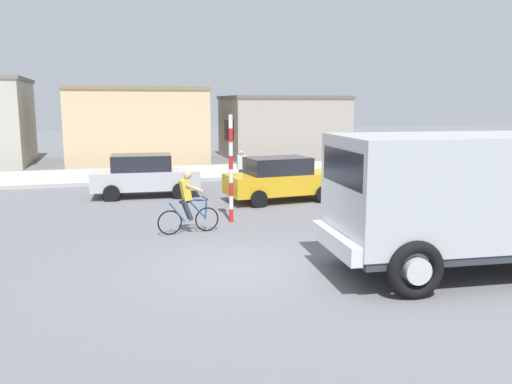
{
  "coord_description": "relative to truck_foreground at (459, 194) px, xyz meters",
  "views": [
    {
      "loc": [
        -2.82,
        -10.68,
        3.55
      ],
      "look_at": [
        0.98,
        2.5,
        1.2
      ],
      "focal_mm": 36.82,
      "sensor_mm": 36.0,
      "label": 1
    }
  ],
  "objects": [
    {
      "name": "cyclist",
      "position": [
        -4.9,
        4.89,
        -0.8
      ],
      "size": [
        1.72,
        0.52,
        1.72
      ],
      "color": "black",
      "rests_on": "ground"
    },
    {
      "name": "pedestrian_near_kerb",
      "position": [
        -1.67,
        11.53,
        -0.82
      ],
      "size": [
        0.34,
        0.22,
        1.62
      ],
      "color": "#2D334C",
      "rests_on": "ground"
    },
    {
      "name": "building_corner_right",
      "position": [
        4.22,
        23.49,
        0.32
      ],
      "size": [
        7.56,
        5.64,
        3.96
      ],
      "color": "#9E9389",
      "rests_on": "ground"
    },
    {
      "name": "ground_plane",
      "position": [
        -4.18,
        1.57,
        -1.67
      ],
      "size": [
        120.0,
        120.0,
        0.0
      ],
      "primitive_type": "plane",
      "color": "slate"
    },
    {
      "name": "building_mid_block",
      "position": [
        -5.14,
        23.75,
        0.55
      ],
      "size": [
        8.13,
        6.58,
        4.43
      ],
      "color": "#D1B284",
      "rests_on": "ground"
    },
    {
      "name": "sidewalk_far",
      "position": [
        -4.18,
        16.66,
        -1.59
      ],
      "size": [
        80.0,
        5.0,
        0.16
      ],
      "primitive_type": "cube",
      "color": "#ADADA8",
      "rests_on": "ground"
    },
    {
      "name": "traffic_light_pole",
      "position": [
        -3.45,
        5.95,
        0.4
      ],
      "size": [
        0.24,
        0.43,
        3.2
      ],
      "color": "red",
      "rests_on": "ground"
    },
    {
      "name": "car_red_near",
      "position": [
        -0.93,
        8.72,
        -0.85
      ],
      "size": [
        4.14,
        2.17,
        1.6
      ],
      "color": "gold",
      "rests_on": "ground"
    },
    {
      "name": "car_white_mid",
      "position": [
        -5.6,
        11.08,
        -0.85
      ],
      "size": [
        4.11,
        2.09,
        1.6
      ],
      "color": "#B7B7BC",
      "rests_on": "ground"
    },
    {
      "name": "truck_foreground",
      "position": [
        0.0,
        0.0,
        0.0
      ],
      "size": [
        5.61,
        3.17,
        2.9
      ],
      "color": "#B2B7BC",
      "rests_on": "ground"
    }
  ]
}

